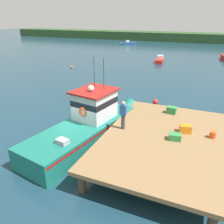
{
  "coord_description": "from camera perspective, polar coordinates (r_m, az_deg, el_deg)",
  "views": [
    {
      "loc": [
        6.5,
        -10.83,
        7.07
      ],
      "look_at": [
        1.2,
        1.51,
        1.4
      ],
      "focal_mm": 36.86,
      "sensor_mm": 36.0,
      "label": 1
    }
  ],
  "objects": [
    {
      "name": "ground_plane",
      "position": [
        14.47,
        -6.78,
        -6.53
      ],
      "size": [
        200.0,
        200.0,
        0.0
      ],
      "primitive_type": "plane",
      "color": "#193847"
    },
    {
      "name": "dock",
      "position": [
        12.5,
        12.62,
        -6.4
      ],
      "size": [
        6.0,
        9.0,
        1.2
      ],
      "color": "#4C3D2D",
      "rests_on": "ground"
    },
    {
      "name": "main_fishing_boat",
      "position": [
        13.93,
        -5.77,
        -3.04
      ],
      "size": [
        3.89,
        9.97,
        4.8
      ],
      "color": "#196B5B",
      "rests_on": "ground"
    },
    {
      "name": "crate_stack_near_edge",
      "position": [
        13.05,
        17.78,
        -3.98
      ],
      "size": [
        0.69,
        0.57,
        0.42
      ],
      "primitive_type": "cube",
      "rotation": [
        0.0,
        0.0,
        0.24
      ],
      "color": "orange",
      "rests_on": "dock"
    },
    {
      "name": "crate_single_far",
      "position": [
        12.17,
        15.32,
        -5.94
      ],
      "size": [
        0.66,
        0.53,
        0.33
      ],
      "primitive_type": "cube",
      "rotation": [
        0.0,
        0.0,
        0.16
      ],
      "color": "#2D8442",
      "rests_on": "dock"
    },
    {
      "name": "crate_single_by_cleat",
      "position": [
        15.31,
        14.56,
        0.46
      ],
      "size": [
        0.64,
        0.49,
        0.44
      ],
      "primitive_type": "cube",
      "rotation": [
        0.0,
        0.0,
        -0.09
      ],
      "color": "#2D8442",
      "rests_on": "dock"
    },
    {
      "name": "bait_bucket",
      "position": [
        13.0,
        23.71,
        -5.22
      ],
      "size": [
        0.32,
        0.32,
        0.34
      ],
      "primitive_type": "cylinder",
      "color": "#E04C19",
      "rests_on": "dock"
    },
    {
      "name": "deckhand_by_the_boat",
      "position": [
        12.56,
        2.81,
        -0.64
      ],
      "size": [
        0.36,
        0.22,
        1.63
      ],
      "color": "#383842",
      "rests_on": "dock"
    },
    {
      "name": "moored_boat_far_right",
      "position": [
        62.51,
        4.16,
        16.67
      ],
      "size": [
        4.19,
        2.56,
        1.08
      ],
      "color": "#285184",
      "rests_on": "ground"
    },
    {
      "name": "moored_boat_outer_mooring",
      "position": [
        39.01,
        11.79,
        12.53
      ],
      "size": [
        1.42,
        4.31,
        1.08
      ],
      "color": "red",
      "rests_on": "ground"
    },
    {
      "name": "mooring_buoy_inshore",
      "position": [
        19.99,
        10.72,
        2.46
      ],
      "size": [
        0.46,
        0.46,
        0.46
      ],
      "primitive_type": "sphere",
      "color": "red",
      "rests_on": "ground"
    },
    {
      "name": "mooring_buoy_outer",
      "position": [
        34.33,
        -10.02,
        10.96
      ],
      "size": [
        0.36,
        0.36,
        0.36
      ],
      "primitive_type": "sphere",
      "color": "#EA5B19",
      "rests_on": "ground"
    },
    {
      "name": "far_shoreline",
      "position": [
        73.36,
        18.95,
        17.13
      ],
      "size": [
        120.0,
        8.0,
        2.4
      ],
      "primitive_type": "cube",
      "color": "#284723",
      "rests_on": "ground"
    }
  ]
}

